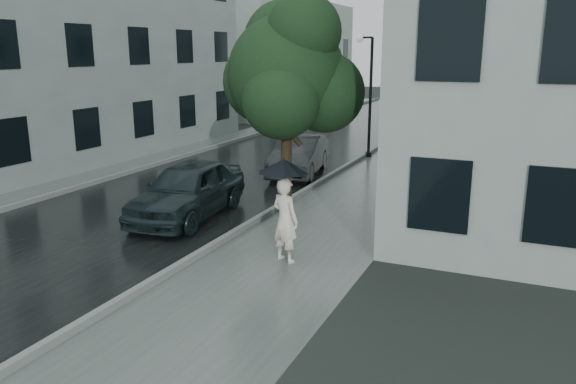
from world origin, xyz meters
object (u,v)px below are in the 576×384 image
at_px(car_near, 188,190).
at_px(pedestrian, 285,220).
at_px(car_far, 299,155).
at_px(street_tree, 288,72).
at_px(lamp_post, 367,88).

bearing_deg(car_near, pedestrian, -33.17).
bearing_deg(car_far, street_tree, -80.03).
xyz_separation_m(street_tree, car_near, (-2.76, -0.44, -3.14)).
xyz_separation_m(lamp_post, car_near, (-1.89, -10.69, -2.12)).
xyz_separation_m(street_tree, lamp_post, (-0.87, 10.25, -1.02)).
bearing_deg(pedestrian, lamp_post, -61.36).
height_order(pedestrian, street_tree, street_tree).
bearing_deg(street_tree, pedestrian, -67.68).
bearing_deg(car_far, pedestrian, -79.33).
bearing_deg(lamp_post, car_far, -99.20).
bearing_deg(street_tree, car_near, -170.86).
height_order(car_near, car_far, car_near).
bearing_deg(lamp_post, car_near, -93.41).
distance_m(pedestrian, car_near, 4.24).
xyz_separation_m(street_tree, car_far, (-2.12, 5.84, -3.20)).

